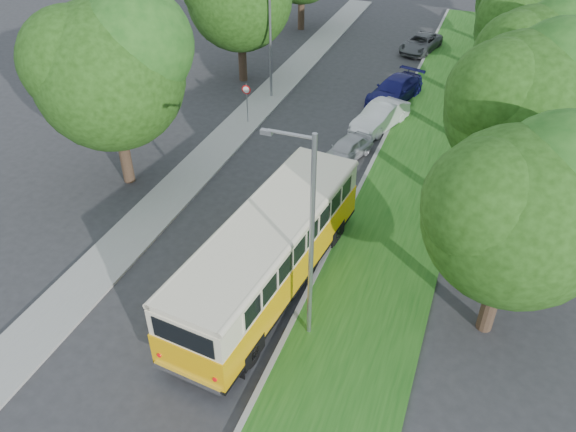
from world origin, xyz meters
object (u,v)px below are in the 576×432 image
at_px(lamppost_near, 309,237).
at_px(lamppost_far, 269,34).
at_px(car_blue, 395,90).
at_px(vintage_bus, 270,254).
at_px(car_grey, 421,43).
at_px(car_silver, 347,149).
at_px(car_white, 380,116).

height_order(lamppost_near, lamppost_far, lamppost_near).
bearing_deg(car_blue, lamppost_far, -147.56).
bearing_deg(lamppost_near, car_blue, 93.32).
xyz_separation_m(vintage_bus, car_grey, (0.91, 28.78, -1.01)).
bearing_deg(vintage_bus, lamppost_far, 118.12).
height_order(car_blue, car_grey, car_blue).
distance_m(lamppost_near, lamppost_far, 20.53).
height_order(lamppost_near, vintage_bus, lamppost_near).
distance_m(lamppost_far, car_grey, 14.73).
bearing_deg(car_grey, lamppost_far, -110.06).
relative_size(lamppost_near, car_silver, 2.24).
xyz_separation_m(lamppost_far, car_grey, (7.70, 12.07, -3.48)).
xyz_separation_m(car_white, car_grey, (0.00, 13.88, -0.10)).
relative_size(vintage_bus, car_grey, 2.42).
bearing_deg(car_white, lamppost_near, -67.58).
bearing_deg(car_silver, car_blue, 102.18).
relative_size(lamppost_near, lamppost_far, 1.07).
xyz_separation_m(car_blue, car_grey, (0.00, 9.78, -0.10)).
distance_m(car_silver, car_blue, 8.35).
xyz_separation_m(vintage_bus, car_blue, (0.91, 19.00, -0.91)).
bearing_deg(car_blue, lamppost_near, -70.78).
distance_m(lamppost_far, car_blue, 8.71).
height_order(lamppost_far, vintage_bus, lamppost_far).
bearing_deg(car_white, lamppost_far, -174.96).
height_order(car_silver, car_white, car_white).
bearing_deg(lamppost_far, vintage_bus, -67.89).
height_order(vintage_bus, car_white, vintage_bus).
xyz_separation_m(vintage_bus, car_white, (0.91, 14.90, -0.91)).
bearing_deg(car_silver, lamppost_far, 156.58).
xyz_separation_m(lamppost_far, vintage_bus, (6.79, -16.71, -2.47)).
height_order(car_silver, car_blue, car_blue).
relative_size(car_silver, car_blue, 0.70).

